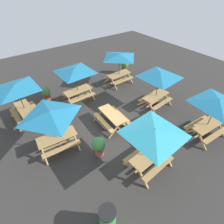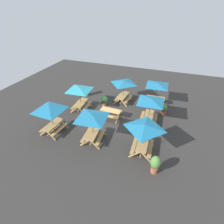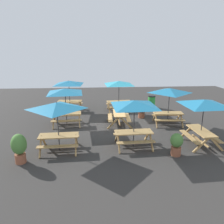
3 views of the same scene
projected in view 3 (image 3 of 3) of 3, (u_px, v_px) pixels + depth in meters
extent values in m
plane|color=#33302D|center=(120.00, 124.00, 13.74)|extent=(27.76, 27.76, 0.00)
cube|color=tan|center=(119.00, 113.00, 13.55)|extent=(0.77, 1.83, 0.05)
cube|color=tan|center=(110.00, 118.00, 13.61)|extent=(0.33, 1.81, 0.04)
cube|color=tan|center=(128.00, 117.00, 13.65)|extent=(0.33, 1.81, 0.04)
cube|color=tan|center=(113.00, 115.00, 14.39)|extent=(0.80, 0.09, 0.81)
cube|color=tan|center=(124.00, 115.00, 14.41)|extent=(0.80, 0.09, 0.81)
cube|color=tan|center=(114.00, 123.00, 12.89)|extent=(0.80, 0.09, 0.81)
cube|color=tan|center=(126.00, 123.00, 12.91)|extent=(0.80, 0.09, 0.81)
cube|color=tan|center=(119.00, 121.00, 13.69)|extent=(0.13, 1.56, 0.06)
cube|color=tan|center=(59.00, 136.00, 10.02)|extent=(1.82, 0.76, 0.05)
cube|color=tan|center=(60.00, 137.00, 10.63)|extent=(1.81, 0.33, 0.04)
cube|color=tan|center=(58.00, 146.00, 9.58)|extent=(1.81, 0.33, 0.04)
cube|color=tan|center=(77.00, 139.00, 10.56)|extent=(0.09, 0.80, 0.81)
cube|color=tan|center=(76.00, 145.00, 9.86)|extent=(0.09, 0.80, 0.81)
cube|color=tan|center=(43.00, 141.00, 10.39)|extent=(0.09, 0.80, 0.81)
cube|color=tan|center=(40.00, 147.00, 9.70)|extent=(0.09, 0.80, 0.81)
cube|color=tan|center=(59.00, 146.00, 10.17)|extent=(1.56, 0.13, 0.06)
cylinder|color=#2D2D33|center=(58.00, 127.00, 9.91)|extent=(0.04, 0.04, 2.30)
pyramid|color=teal|center=(56.00, 106.00, 9.63)|extent=(2.07, 2.07, 0.28)
cube|color=tan|center=(134.00, 132.00, 10.45)|extent=(1.83, 0.78, 0.05)
cube|color=tan|center=(131.00, 133.00, 11.06)|extent=(1.81, 0.34, 0.04)
cube|color=tan|center=(136.00, 142.00, 10.01)|extent=(1.81, 0.34, 0.04)
cube|color=tan|center=(147.00, 136.00, 10.99)|extent=(0.09, 0.80, 0.81)
cube|color=tan|center=(151.00, 141.00, 10.30)|extent=(0.09, 0.80, 0.81)
cube|color=tan|center=(116.00, 137.00, 10.82)|extent=(0.09, 0.80, 0.81)
cube|color=tan|center=(119.00, 143.00, 10.12)|extent=(0.09, 0.80, 0.81)
cube|color=tan|center=(133.00, 142.00, 10.60)|extent=(1.56, 0.14, 0.06)
cylinder|color=#2D2D33|center=(134.00, 124.00, 10.34)|extent=(0.04, 0.04, 2.30)
pyramid|color=teal|center=(135.00, 103.00, 10.06)|extent=(2.83, 2.83, 0.28)
cube|color=tan|center=(119.00, 102.00, 16.52)|extent=(1.84, 0.81, 0.05)
cube|color=tan|center=(118.00, 104.00, 17.13)|extent=(1.81, 0.37, 0.04)
cube|color=tan|center=(120.00, 107.00, 16.08)|extent=(1.81, 0.37, 0.04)
cube|color=tan|center=(128.00, 105.00, 17.07)|extent=(0.11, 0.80, 0.81)
cube|color=tan|center=(130.00, 107.00, 16.38)|extent=(0.11, 0.80, 0.81)
cube|color=tan|center=(108.00, 105.00, 16.87)|extent=(0.11, 0.80, 0.81)
cube|color=tan|center=(109.00, 108.00, 16.18)|extent=(0.11, 0.80, 0.81)
cube|color=tan|center=(119.00, 108.00, 16.67)|extent=(1.56, 0.16, 0.06)
cylinder|color=#2D2D33|center=(119.00, 96.00, 16.41)|extent=(0.04, 0.04, 2.30)
pyramid|color=teal|center=(119.00, 83.00, 16.13)|extent=(2.82, 2.82, 0.28)
cube|color=tan|center=(70.00, 101.00, 16.65)|extent=(1.84, 0.83, 0.05)
cube|color=tan|center=(71.00, 103.00, 17.26)|extent=(1.81, 0.39, 0.04)
cube|color=tan|center=(69.00, 107.00, 16.20)|extent=(1.81, 0.39, 0.04)
cube|color=tan|center=(81.00, 105.00, 17.11)|extent=(0.12, 0.80, 0.81)
cube|color=tan|center=(80.00, 107.00, 16.41)|extent=(0.12, 0.80, 0.81)
cube|color=tan|center=(61.00, 105.00, 17.10)|extent=(0.12, 0.80, 0.81)
cube|color=tan|center=(59.00, 107.00, 16.40)|extent=(0.12, 0.80, 0.81)
cube|color=tan|center=(70.00, 108.00, 16.79)|extent=(1.56, 0.18, 0.06)
cylinder|color=#2D2D33|center=(69.00, 96.00, 16.54)|extent=(0.04, 0.04, 2.30)
pyramid|color=teal|center=(69.00, 83.00, 16.26)|extent=(2.82, 2.82, 0.28)
cube|color=tan|center=(168.00, 113.00, 13.56)|extent=(1.86, 0.86, 0.05)
cube|color=tan|center=(166.00, 115.00, 14.17)|extent=(1.82, 0.42, 0.04)
cube|color=tan|center=(170.00, 120.00, 13.11)|extent=(1.82, 0.42, 0.04)
cube|color=tan|center=(179.00, 117.00, 14.00)|extent=(0.13, 0.80, 0.81)
cube|color=tan|center=(182.00, 121.00, 13.30)|extent=(0.13, 0.80, 0.81)
cube|color=tan|center=(154.00, 117.00, 14.02)|extent=(0.13, 0.80, 0.81)
cube|color=tan|center=(156.00, 120.00, 13.32)|extent=(0.13, 0.80, 0.81)
cube|color=tan|center=(167.00, 121.00, 13.70)|extent=(1.56, 0.21, 0.06)
cylinder|color=#2D2D33|center=(169.00, 107.00, 13.45)|extent=(0.04, 0.04, 2.30)
pyramid|color=teal|center=(170.00, 90.00, 13.17)|extent=(2.17, 2.17, 0.28)
cube|color=tan|center=(66.00, 113.00, 13.47)|extent=(1.85, 0.85, 0.05)
cube|color=tan|center=(67.00, 115.00, 14.07)|extent=(1.82, 0.41, 0.04)
cube|color=tan|center=(66.00, 121.00, 13.02)|extent=(1.82, 0.41, 0.04)
cube|color=tan|center=(79.00, 117.00, 14.03)|extent=(0.13, 0.80, 0.81)
cube|color=tan|center=(79.00, 120.00, 13.34)|extent=(0.13, 0.80, 0.81)
cube|color=tan|center=(54.00, 118.00, 13.80)|extent=(0.13, 0.80, 0.81)
cube|color=tan|center=(53.00, 122.00, 13.10)|extent=(0.13, 0.80, 0.81)
cube|color=tan|center=(67.00, 121.00, 13.61)|extent=(1.56, 0.20, 0.06)
cylinder|color=#2D2D33|center=(66.00, 107.00, 13.35)|extent=(0.04, 0.04, 2.30)
pyramid|color=teal|center=(65.00, 91.00, 13.07)|extent=(2.82, 2.82, 0.28)
cube|color=tan|center=(201.00, 131.00, 10.62)|extent=(0.79, 1.83, 0.05)
cube|color=tan|center=(190.00, 137.00, 10.64)|extent=(0.35, 1.81, 0.04)
cube|color=tan|center=(211.00, 136.00, 10.77)|extent=(0.35, 1.81, 0.04)
cube|color=tan|center=(186.00, 132.00, 11.43)|extent=(0.80, 0.10, 0.81)
cube|color=tan|center=(199.00, 132.00, 11.52)|extent=(0.80, 0.10, 0.81)
cube|color=tan|center=(201.00, 145.00, 9.94)|extent=(0.80, 0.10, 0.81)
cube|color=tan|center=(216.00, 144.00, 10.03)|extent=(0.80, 0.10, 0.81)
cube|color=tan|center=(200.00, 141.00, 10.77)|extent=(0.15, 1.56, 0.06)
cylinder|color=#2D2D33|center=(202.00, 123.00, 10.51)|extent=(0.04, 0.04, 2.30)
pyramid|color=teal|center=(205.00, 102.00, 10.23)|extent=(2.82, 2.82, 0.28)
cylinder|color=green|center=(152.00, 102.00, 17.61)|extent=(0.56, 0.56, 0.90)
cylinder|color=black|center=(152.00, 96.00, 17.47)|extent=(0.59, 0.59, 0.08)
cylinder|color=#935138|center=(176.00, 151.00, 9.70)|extent=(0.44, 0.44, 0.40)
ellipsoid|color=#4C7F38|center=(177.00, 140.00, 9.56)|extent=(0.56, 0.56, 0.63)
cylinder|color=#935138|center=(141.00, 115.00, 15.05)|extent=(0.44, 0.44, 0.40)
ellipsoid|color=#3D8C42|center=(142.00, 108.00, 14.91)|extent=(0.63, 0.63, 0.63)
cylinder|color=#935138|center=(21.00, 158.00, 9.06)|extent=(0.44, 0.44, 0.40)
ellipsoid|color=#4C7F38|center=(19.00, 144.00, 8.88)|extent=(0.62, 0.62, 0.87)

